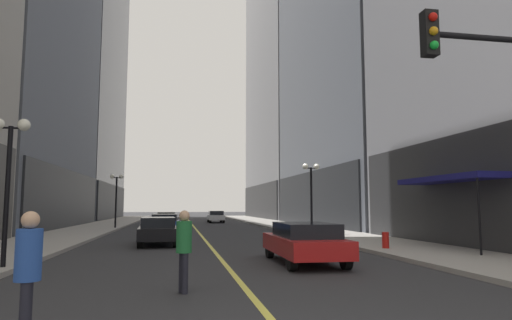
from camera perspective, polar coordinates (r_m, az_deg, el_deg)
ground_plane at (r=39.56m, az=-8.00°, el=-8.64°), size 200.00×200.00×0.00m
sidewalk_left at (r=40.09m, az=-19.99°, el=-8.20°), size 4.50×78.00×0.15m
sidewalk_right at (r=40.73m, az=3.81°, el=-8.50°), size 4.50×78.00×0.15m
lane_centre_stripe at (r=39.56m, az=-8.00°, el=-8.64°), size 0.16×70.00×0.01m
building_left_far at (r=69.06m, az=-24.25°, el=9.75°), size 15.96×26.00×40.09m
storefront_awning_right at (r=20.19m, az=23.75°, el=-2.32°), size 1.60×5.75×3.12m
car_red at (r=14.73m, az=6.30°, el=-10.43°), size 1.95×4.68×1.32m
car_black at (r=22.06m, az=-12.62°, el=-8.84°), size 1.96×4.46×1.32m
car_blue at (r=30.71m, az=-11.72°, el=-8.02°), size 2.02×4.17×1.32m
car_yellow at (r=40.42m, az=-11.59°, el=-7.51°), size 1.83×4.05×1.32m
car_white at (r=50.16m, az=-5.24°, el=-7.28°), size 1.73×4.05×1.32m
pedestrian_in_green_parka at (r=9.84m, az=-9.34°, el=-10.76°), size 0.44×0.44×1.77m
pedestrian_in_blue_hoodie at (r=6.78m, az=-27.49°, el=-12.22°), size 0.39×0.39×1.80m
street_lamp_left_near at (r=14.65m, az=-29.39°, el=0.21°), size 1.06×0.36×4.43m
street_lamp_left_far at (r=37.28m, az=-17.67°, el=-3.58°), size 1.06×0.36×4.43m
street_lamp_right_mid at (r=26.73m, az=7.17°, el=-2.97°), size 1.06×0.36×4.43m
fire_hydrant_right at (r=19.07m, az=16.47°, el=-10.17°), size 0.28×0.28×0.80m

